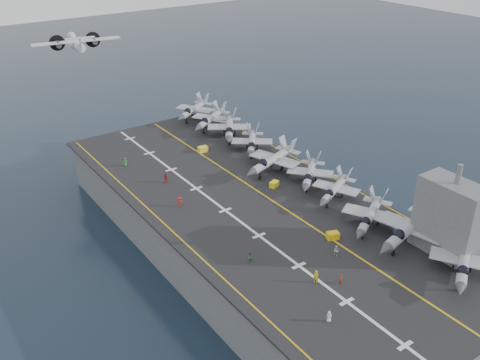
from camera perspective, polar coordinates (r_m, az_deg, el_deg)
ground at (r=103.47m, az=1.28°, el=-7.25°), size 500.00×500.00×0.00m
hull at (r=100.72m, az=1.31°, el=-4.91°), size 36.00×90.00×10.00m
flight_deck at (r=98.05m, az=1.34°, el=-2.33°), size 38.00×92.00×0.40m
foul_line at (r=99.53m, az=2.74°, el=-1.73°), size 0.35×90.00×0.02m
landing_centerline at (r=94.97m, az=-1.58°, el=-3.24°), size 0.50×90.00×0.02m
deck_edge_port at (r=90.31m, az=-7.43°, el=-5.25°), size 0.25×90.00×0.02m
deck_edge_stbd at (r=108.69m, az=9.24°, el=0.56°), size 0.25×90.00×0.02m
island_superstructure at (r=86.40m, az=21.62°, el=-2.96°), size 5.00×10.00×15.00m
fighter_jet_0 at (r=84.44m, az=22.77°, el=-7.98°), size 17.15×15.54×4.96m
fighter_jet_1 at (r=88.82m, az=17.57°, el=-4.89°), size 18.38×14.30×5.68m
fighter_jet_2 at (r=91.52m, az=13.71°, el=-3.61°), size 16.82×14.95×4.88m
fighter_jet_3 at (r=98.98m, az=10.09°, el=-0.88°), size 15.23×13.19×4.45m
fighter_jet_4 at (r=103.83m, az=7.45°, el=0.78°), size 15.88×15.43×4.62m
fighter_jet_5 at (r=107.77m, az=3.48°, el=2.24°), size 18.15×14.83×5.44m
fighter_jet_6 at (r=116.70m, az=1.28°, el=4.11°), size 15.38×16.15×4.68m
fighter_jet_7 at (r=123.85m, az=-1.15°, el=5.66°), size 16.86×18.13×5.24m
fighter_jet_8 at (r=129.85m, az=-3.16°, el=6.61°), size 17.30×15.75×5.00m
tow_cart_a at (r=88.26m, az=9.87°, el=-5.86°), size 2.27×1.87×1.17m
tow_cart_b at (r=102.72m, az=3.66°, el=-0.44°), size 2.14×1.79×1.10m
tow_cart_c at (r=117.56m, az=-3.99°, el=3.31°), size 2.11×1.46×1.21m
crew_0 at (r=72.28m, az=9.47°, el=-14.17°), size 1.16×0.98×1.64m
crew_1 at (r=78.21m, az=8.11°, el=-10.18°), size 1.34×1.47×2.04m
crew_2 at (r=81.68m, az=1.01°, el=-8.21°), size 1.17×1.03×1.64m
crew_3 at (r=96.34m, az=-6.47°, el=-2.32°), size 1.34×1.14×1.88m
crew_4 at (r=104.90m, az=-7.94°, el=0.23°), size 1.08×1.36×1.98m
crew_5 at (r=113.16m, az=-12.17°, el=1.90°), size 1.31×1.23×1.81m
crew_6 at (r=78.66m, az=10.68°, el=-10.33°), size 1.17×0.96×1.67m
crew_7 at (r=84.13m, az=10.24°, el=-7.47°), size 0.77×1.11×1.78m
transport_plane at (r=137.46m, az=-16.97°, el=13.48°), size 22.79×17.48×4.88m
fighter_jet_9 at (r=136.34m, az=-4.97°, el=7.57°), size 17.30×15.75×5.00m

